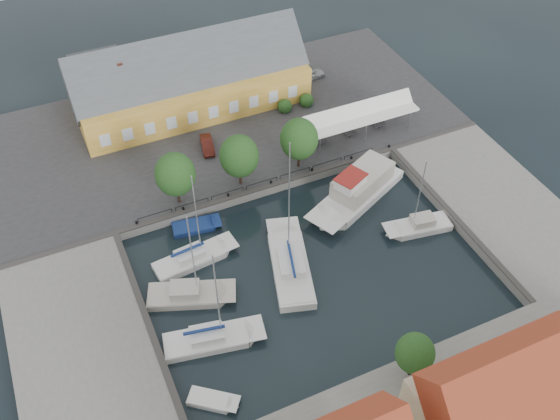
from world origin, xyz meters
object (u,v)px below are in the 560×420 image
object	(u,v)px
west_boat_b	(189,296)
trawler	(358,190)
center_sailboat	(290,265)
car_silver	(310,74)
west_boat_d	(212,340)
tent_canopy	(359,115)
warehouse	(185,82)
car_red	(207,145)
west_boat_a	(194,259)
east_boat_b	(419,227)
launch_sw	(213,401)
launch_nw	(196,227)

from	to	relation	value
west_boat_b	trawler	bearing A→B (deg)	14.45
center_sailboat	west_boat_b	world-z (taller)	center_sailboat
car_silver	west_boat_d	distance (m)	41.52
center_sailboat	tent_canopy	bearing A→B (deg)	43.23
warehouse	car_red	distance (m)	9.69
car_red	west_boat_b	xyz separation A→B (m)	(-8.61, -18.84, -1.36)
tent_canopy	west_boat_a	size ratio (longest dim) A/B	1.23
east_boat_b	west_boat_b	world-z (taller)	west_boat_b
trawler	car_silver	bearing A→B (deg)	77.29
center_sailboat	east_boat_b	bearing A→B (deg)	-2.96
tent_canopy	west_boat_b	distance (m)	29.75
center_sailboat	west_boat_a	size ratio (longest dim) A/B	1.34
warehouse	launch_sw	xyz separation A→B (m)	(-10.97, -38.99, -4.34)
tent_canopy	launch_nw	xyz separation A→B (m)	(-22.42, -5.88, -3.59)
west_boat_b	launch_sw	bearing A→B (deg)	-98.69
car_silver	launch_sw	xyz separation A→B (m)	(-27.62, -38.05, -1.61)
center_sailboat	west_boat_a	bearing A→B (deg)	150.22
tent_canopy	west_boat_b	size ratio (longest dim) A/B	1.24
warehouse	center_sailboat	bearing A→B (deg)	-88.40
tent_canopy	west_boat_a	xyz separation A→B (m)	(-24.06, -10.12, -3.41)
east_boat_b	car_silver	bearing A→B (deg)	87.00
car_silver	launch_nw	xyz separation A→B (m)	(-22.47, -18.80, -1.61)
west_boat_a	launch_nw	size ratio (longest dim) A/B	2.15
east_boat_b	west_boat_a	bearing A→B (deg)	166.40
car_red	east_boat_b	bearing A→B (deg)	-40.95
warehouse	east_boat_b	world-z (taller)	warehouse
launch_sw	launch_nw	distance (m)	19.93
center_sailboat	launch_sw	distance (m)	15.64
warehouse	car_silver	size ratio (longest dim) A/B	6.95
tent_canopy	east_boat_b	xyz separation A→B (m)	(-1.45, -15.59, -3.42)
east_boat_b	launch_nw	size ratio (longest dim) A/B	1.87
warehouse	trawler	world-z (taller)	warehouse
tent_canopy	car_red	bearing A→B (deg)	165.08
warehouse	trawler	size ratio (longest dim) A/B	2.12
warehouse	tent_canopy	xyz separation A→B (m)	(16.60, -13.86, -0.74)
east_boat_b	car_red	bearing A→B (deg)	128.12
tent_canopy	west_boat_a	bearing A→B (deg)	-157.19
tent_canopy	warehouse	bearing A→B (deg)	140.14
trawler	west_boat_d	bearing A→B (deg)	-152.44
car_red	west_boat_d	distance (m)	25.71
launch_nw	east_boat_b	bearing A→B (deg)	-24.83
warehouse	trawler	xyz separation A→B (m)	(11.75, -22.67, -3.41)
west_boat_a	launch_nw	bearing A→B (deg)	68.85
tent_canopy	west_boat_b	bearing A→B (deg)	-151.21
west_boat_b	launch_sw	size ratio (longest dim) A/B	2.62
center_sailboat	launch_nw	world-z (taller)	center_sailboat
west_boat_a	west_boat_d	world-z (taller)	west_boat_d
launch_sw	trawler	bearing A→B (deg)	35.70
car_silver	car_red	distance (m)	19.23
west_boat_b	launch_nw	world-z (taller)	west_boat_b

